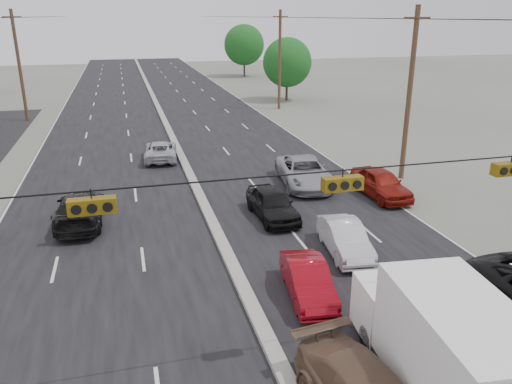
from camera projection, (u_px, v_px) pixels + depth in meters
ground at (282, 372)px, 13.96m from camera, size 200.00×200.00×0.00m
road_surface at (171, 136)px, 41.27m from camera, size 20.00×160.00×0.02m
center_median at (171, 135)px, 41.24m from camera, size 0.50×160.00×0.20m
utility_pole_left_c at (19, 65)px, 45.62m from camera, size 1.60×0.30×10.00m
utility_pole_right_b at (409, 94)px, 28.95m from camera, size 1.60×0.30×10.00m
utility_pole_right_c at (280, 59)px, 51.71m from camera, size 1.60×0.30×10.00m
traffic_signals at (339, 182)px, 12.46m from camera, size 25.00×0.30×0.54m
tree_right_mid at (287, 62)px, 57.13m from camera, size 5.60×5.60×7.14m
tree_right_far at (244, 45)px, 79.92m from camera, size 6.40×6.40×8.16m
box_truck at (443, 348)px, 12.32m from camera, size 2.90×6.64×3.27m
red_sedan at (308, 281)px, 17.49m from camera, size 1.81×4.01×1.28m
queue_car_a at (272, 204)px, 24.34m from camera, size 1.93×4.42×1.48m
queue_car_b at (345, 239)px, 20.71m from camera, size 1.87×4.18×1.33m
queue_car_c at (304, 172)px, 29.06m from camera, size 3.29×5.98×1.58m
queue_car_e at (381, 183)px, 27.21m from camera, size 2.00×4.59×1.54m
oncoming_near at (80, 209)px, 23.67m from camera, size 2.20×5.20×1.50m
oncoming_far at (161, 151)px, 34.33m from camera, size 2.58×4.78×1.27m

